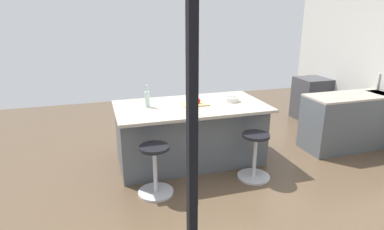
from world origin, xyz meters
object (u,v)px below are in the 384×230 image
Objects in this scene: stool_by_window at (255,157)px; apple_red at (198,101)px; kitchen_island at (190,133)px; water_bottle at (147,99)px; oven_range at (311,99)px; stool_middle at (155,172)px; apple_green at (191,100)px; fruit_bowl at (231,99)px; cutting_board at (195,104)px.

stool_by_window is 1.11m from apple_red.
apple_red is (-0.10, 0.06, 0.50)m from kitchen_island.
water_bottle is at bearing -3.20° from kitchen_island.
oven_range is 4.16m from stool_middle.
stool_middle is 7.26× the size of apple_green.
apple_red is 0.36× the size of fruit_bowl.
kitchen_island is at bearing -3.19° from fruit_bowl.
stool_middle is 1.62m from fruit_bowl.
water_bottle is at bearing -7.80° from apple_red.
fruit_bowl is (-1.30, -0.72, 0.63)m from stool_middle.
apple_red is 0.71m from water_bottle.
oven_range is at bearing -162.07° from water_bottle.
apple_red is at bearing -50.38° from stool_by_window.
cutting_board is 4.10× the size of apple_green.
apple_green reaches higher than apple_red.
water_bottle is (0.71, -0.10, 0.06)m from apple_red.
fruit_bowl reaches higher than stool_by_window.
cutting_board is 0.08m from apple_green.
stool_by_window is at bearing 148.26° from water_bottle.
apple_green is at bearing -28.27° from apple_red.
apple_green is at bearing -48.21° from stool_by_window.
stool_by_window is (-0.67, 0.76, -0.15)m from kitchen_island.
kitchen_island is 27.26× the size of apple_red.
oven_range is 9.87× the size of apple_green.
water_bottle is at bearing -3.19° from fruit_bowl.
oven_range is 3.99× the size of fruit_bowl.
oven_range is at bearing -157.86° from apple_green.
water_bottle is at bearing 17.93° from oven_range.
oven_range is 2.71m from fruit_bowl.
apple_green is (0.09, -0.05, 0.00)m from apple_red.
apple_green reaches higher than kitchen_island.
stool_middle is (3.67, 1.96, -0.13)m from oven_range.
fruit_bowl is (-0.62, 0.02, -0.02)m from apple_green.
fruit_bowl is (-1.23, 0.07, -0.08)m from water_bottle.
apple_green is at bearing 175.45° from water_bottle.
fruit_bowl reaches higher than stool_middle.
apple_green is (-0.01, 0.02, 0.50)m from kitchen_island.
water_bottle is 1.44× the size of fruit_bowl.
oven_range is at bearing -158.17° from kitchen_island.
stool_middle is 8.14× the size of apple_red.
stool_middle is 1.18m from cutting_board.
oven_range is at bearing -156.89° from cutting_board.
kitchen_island is 0.83m from water_bottle.
fruit_bowl reaches higher than cutting_board.
apple_red is at bearing 163.51° from cutting_board.
oven_range is 3.22m from kitchen_island.
kitchen_island is 6.83× the size of water_bottle.
oven_range is at bearing -152.46° from fruit_bowl.
fruit_bowl reaches higher than kitchen_island.
fruit_bowl is at bearing -178.27° from cutting_board.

